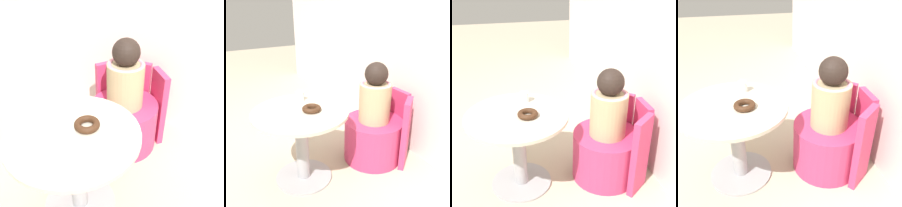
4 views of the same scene
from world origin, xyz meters
The scene contains 7 objects.
ground_plane centered at (0.00, 0.00, 0.00)m, with size 12.00×12.00×0.00m, color #B7A88E.
round_table centered at (0.04, 0.02, 0.43)m, with size 0.75×0.75×0.62m.
tub_chair centered at (0.07, 0.70, 0.20)m, with size 0.53×0.53×0.40m.
booth_backrest centered at (0.07, 0.92, 0.32)m, with size 0.63×0.23×0.63m.
child_figure centered at (0.07, 0.70, 0.64)m, with size 0.28×0.28×0.54m.
donut centered at (0.08, 0.09, 0.65)m, with size 0.15×0.15×0.04m.
cup centered at (-0.16, 0.09, 0.67)m, with size 0.07×0.07×0.08m.
Camera 1 is at (0.67, -0.89, 1.57)m, focal length 42.00 mm.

